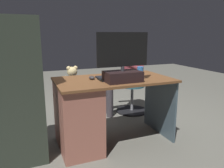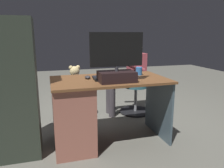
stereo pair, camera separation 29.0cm
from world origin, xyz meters
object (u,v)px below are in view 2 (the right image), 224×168
at_px(cup, 139,71).
at_px(visitor_chair, 136,96).
at_px(computer_mouse, 88,77).
at_px(monitor, 117,67).
at_px(teddy_bear, 75,77).
at_px(keyboard, 111,77).
at_px(office_chair_teddy, 76,101).
at_px(desk, 81,111).
at_px(tv_remote, 96,80).
at_px(person, 130,72).

height_order(cup, visitor_chair, cup).
relative_size(computer_mouse, cup, 1.01).
relative_size(monitor, teddy_bear, 1.76).
bearing_deg(keyboard, teddy_bear, -67.10).
xyz_separation_m(office_chair_teddy, visitor_chair, (-0.94, 0.02, -0.01)).
bearing_deg(office_chair_teddy, desk, 87.11).
distance_m(keyboard, visitor_chair, 1.08).
height_order(desk, monitor, monitor).
bearing_deg(computer_mouse, cup, -174.14).
xyz_separation_m(keyboard, office_chair_teddy, (0.33, -0.76, -0.48)).
bearing_deg(cup, computer_mouse, 5.86).
bearing_deg(monitor, tv_remote, -32.77).
height_order(visitor_chair, person, person).
distance_m(monitor, cup, 0.49).
relative_size(office_chair_teddy, visitor_chair, 0.97).
xyz_separation_m(monitor, keyboard, (-0.01, -0.24, -0.14)).
bearing_deg(office_chair_teddy, person, 178.63).
distance_m(monitor, teddy_bear, 1.09).
bearing_deg(person, computer_mouse, 43.40).
relative_size(desk, tv_remote, 8.49).
bearing_deg(visitor_chair, office_chair_teddy, -1.37).
distance_m(keyboard, person, 0.90).
height_order(desk, keyboard, keyboard).
height_order(monitor, visitor_chair, monitor).
distance_m(cup, tv_remote, 0.59).
bearing_deg(monitor, cup, -141.80).
xyz_separation_m(tv_remote, visitor_chair, (-0.81, -0.85, -0.49)).
bearing_deg(computer_mouse, tv_remote, 124.29).
relative_size(cup, office_chair_teddy, 0.20).
relative_size(computer_mouse, teddy_bear, 0.31).
height_order(keyboard, office_chair_teddy, keyboard).
bearing_deg(desk, computer_mouse, -145.95).
distance_m(keyboard, cup, 0.37).
relative_size(monitor, keyboard, 1.32).
distance_m(teddy_bear, visitor_chair, 1.01).
bearing_deg(cup, person, -102.21).
bearing_deg(visitor_chair, teddy_bear, -1.99).
distance_m(computer_mouse, visitor_chair, 1.26).
distance_m(keyboard, office_chair_teddy, 0.96).
bearing_deg(teddy_bear, keyboard, 112.90).
xyz_separation_m(teddy_bear, person, (-0.84, 0.03, 0.04)).
distance_m(visitor_chair, person, 0.41).
distance_m(teddy_bear, person, 0.84).
distance_m(tv_remote, office_chair_teddy, 1.00).
relative_size(desk, computer_mouse, 13.27).
relative_size(computer_mouse, visitor_chair, 0.19).
xyz_separation_m(keyboard, teddy_bear, (0.33, -0.77, -0.13)).
bearing_deg(tv_remote, computer_mouse, -57.08).
relative_size(cup, tv_remote, 0.63).
bearing_deg(keyboard, computer_mouse, 0.93).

